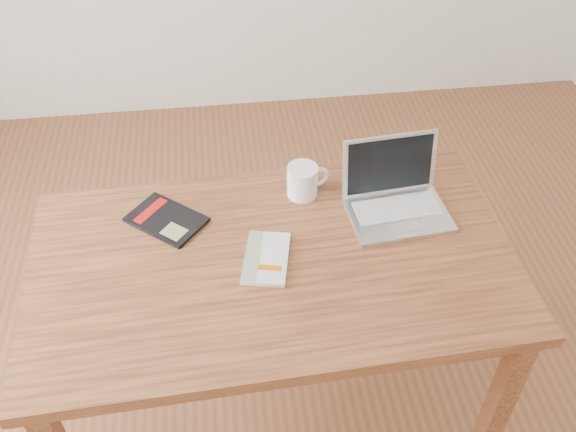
{
  "coord_description": "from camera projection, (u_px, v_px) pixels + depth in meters",
  "views": [
    {
      "loc": [
        -0.14,
        -1.16,
        2.04
      ],
      "look_at": [
        0.02,
        0.11,
        0.85
      ],
      "focal_mm": 40.0,
      "sensor_mm": 36.0,
      "label": 1
    }
  ],
  "objects": [
    {
      "name": "room",
      "position": [
        250.0,
        76.0,
        1.32
      ],
      "size": [
        4.04,
        4.04,
        2.7
      ],
      "color": "brown",
      "rests_on": "ground"
    },
    {
      "name": "desk",
      "position": [
        273.0,
        280.0,
        1.83
      ],
      "size": [
        1.37,
        0.82,
        0.75
      ],
      "rotation": [
        0.0,
        0.0,
        0.04
      ],
      "color": "brown",
      "rests_on": "ground"
    },
    {
      "name": "white_guidebook",
      "position": [
        266.0,
        258.0,
        1.76
      ],
      "size": [
        0.16,
        0.22,
        0.02
      ],
      "rotation": [
        0.0,
        0.0,
        -0.21
      ],
      "color": "beige",
      "rests_on": "desk"
    },
    {
      "name": "black_guidebook",
      "position": [
        166.0,
        220.0,
        1.88
      ],
      "size": [
        0.26,
        0.25,
        0.01
      ],
      "rotation": [
        0.0,
        0.0,
        0.87
      ],
      "color": "black",
      "rests_on": "desk"
    },
    {
      "name": "laptop",
      "position": [
        395.0,
        196.0,
        1.89
      ],
      "size": [
        0.31,
        0.26,
        0.2
      ],
      "rotation": [
        0.0,
        0.0,
        0.09
      ],
      "color": "silver",
      "rests_on": "desk"
    },
    {
      "name": "coffee_mug",
      "position": [
        303.0,
        180.0,
        1.93
      ],
      "size": [
        0.13,
        0.09,
        0.1
      ],
      "rotation": [
        0.0,
        0.0,
        0.26
      ],
      "color": "white",
      "rests_on": "desk"
    }
  ]
}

